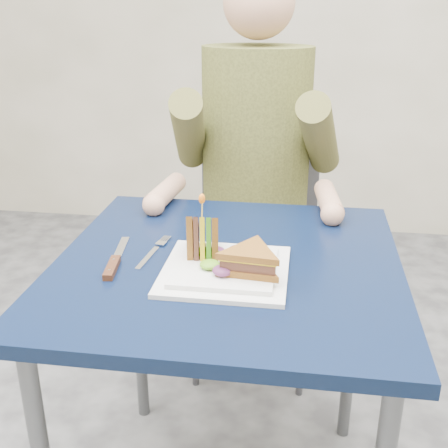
% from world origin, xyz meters
% --- Properties ---
extents(table, '(0.75, 0.75, 0.73)m').
position_xyz_m(table, '(0.00, 0.00, 0.65)').
color(table, black).
rests_on(table, ground).
extents(chair, '(0.42, 0.40, 0.93)m').
position_xyz_m(chair, '(0.00, 0.73, 0.54)').
color(chair, '#47474C').
rests_on(chair, ground).
extents(diner, '(0.54, 0.59, 0.74)m').
position_xyz_m(diner, '(-0.00, 0.62, 0.91)').
color(diner, '#494C22').
rests_on(diner, chair).
extents(plate, '(0.26, 0.26, 0.02)m').
position_xyz_m(plate, '(0.00, -0.06, 0.74)').
color(plate, white).
rests_on(plate, table).
extents(sandwich_flat, '(0.16, 0.16, 0.05)m').
position_xyz_m(sandwich_flat, '(0.06, -0.09, 0.78)').
color(sandwich_flat, brown).
rests_on(sandwich_flat, plate).
extents(sandwich_upright, '(0.09, 0.15, 0.15)m').
position_xyz_m(sandwich_upright, '(-0.05, -0.02, 0.78)').
color(sandwich_upright, brown).
rests_on(sandwich_upright, plate).
extents(fork, '(0.04, 0.18, 0.01)m').
position_xyz_m(fork, '(-0.17, 0.01, 0.73)').
color(fork, silver).
rests_on(fork, table).
extents(knife, '(0.05, 0.22, 0.02)m').
position_xyz_m(knife, '(-0.24, -0.07, 0.74)').
color(knife, silver).
rests_on(knife, table).
extents(toothpick, '(0.01, 0.01, 0.06)m').
position_xyz_m(toothpick, '(-0.05, -0.02, 0.85)').
color(toothpick, tan).
rests_on(toothpick, sandwich_upright).
extents(toothpick_frill, '(0.01, 0.01, 0.02)m').
position_xyz_m(toothpick_frill, '(-0.05, -0.02, 0.88)').
color(toothpick_frill, orange).
rests_on(toothpick_frill, sandwich_upright).
extents(lettuce_spill, '(0.15, 0.13, 0.02)m').
position_xyz_m(lettuce_spill, '(0.01, -0.05, 0.76)').
color(lettuce_spill, '#337A14').
rests_on(lettuce_spill, plate).
extents(onion_ring, '(0.04, 0.04, 0.02)m').
position_xyz_m(onion_ring, '(0.02, -0.06, 0.77)').
color(onion_ring, '#9E4C7A').
rests_on(onion_ring, plate).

